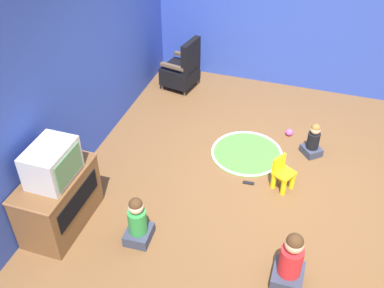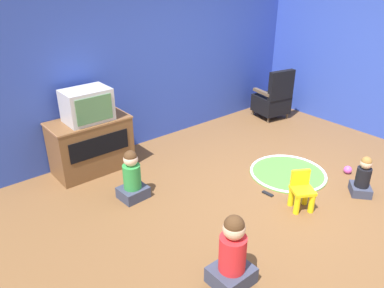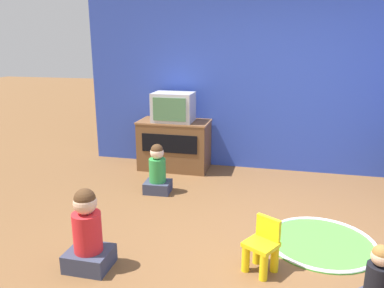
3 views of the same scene
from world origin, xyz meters
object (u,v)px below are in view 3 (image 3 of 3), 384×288
television (173,107)px  child_watching_center (377,282)px  tv_cabinet (174,144)px  remote_control (255,243)px  child_watching_right (157,172)px  yellow_kid_chair (262,249)px  child_watching_left (88,234)px

television → child_watching_center: 3.55m
tv_cabinet → remote_control: size_ratio=6.82×
television → child_watching_center: television is taller
tv_cabinet → child_watching_right: bearing=-87.0°
yellow_kid_chair → child_watching_right: size_ratio=0.72×
tv_cabinet → child_watching_left: tv_cabinet is taller
television → child_watching_left: (0.01, -2.64, -0.64)m
child_watching_right → child_watching_center: bearing=-40.9°
child_watching_right → remote_control: child_watching_right is taller
tv_cabinet → child_watching_center: bearing=-49.8°
tv_cabinet → television: (-0.00, -0.04, 0.57)m
yellow_kid_chair → child_watching_center: bearing=10.6°
child_watching_left → child_watching_center: (2.25, -0.00, -0.09)m
child_watching_center → yellow_kid_chair: bearing=119.7°
yellow_kid_chair → remote_control: (-0.07, 0.42, -0.19)m
tv_cabinet → child_watching_left: 2.68m
yellow_kid_chair → child_watching_center: (0.82, -0.30, 0.02)m
yellow_kid_chair → child_watching_right: 1.99m
television → child_watching_right: (0.05, -0.92, -0.67)m
tv_cabinet → television: television is taller
television → child_watching_left: television is taller
television → child_watching_left: size_ratio=0.81×
yellow_kid_chair → remote_control: size_ratio=2.99×
remote_control → television: bearing=30.6°
tv_cabinet → yellow_kid_chair: size_ratio=2.28×
tv_cabinet → yellow_kid_chair: 2.79m
television → child_watching_left: bearing=-89.8°
yellow_kid_chair → child_watching_left: child_watching_left is taller
tv_cabinet → child_watching_right: 0.97m
child_watching_right → child_watching_left: bearing=-94.4°
yellow_kid_chair → child_watching_right: (-1.39, 1.42, 0.07)m
tv_cabinet → child_watching_left: size_ratio=1.46×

